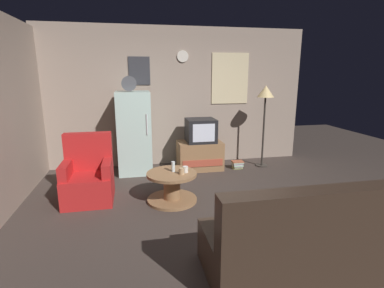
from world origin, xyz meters
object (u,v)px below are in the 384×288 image
Objects in this scene: coffee_table at (172,187)px; couch at (300,243)px; book_stack at (237,164)px; wine_glass at (173,167)px; fridge at (134,133)px; mug_ceramic_tan at (182,171)px; tv_stand at (200,155)px; crt_tv at (201,130)px; mug_ceramic_white at (185,169)px; standing_lamp at (265,98)px; armchair at (89,177)px.

coffee_table is 0.42× the size of couch.
coffee_table is at bearing -139.21° from book_stack.
wine_glass is 0.70× the size of book_stack.
fridge reaches higher than mug_ceramic_tan.
tv_stand is 0.76m from book_stack.
couch reaches higher than coffee_table.
coffee_table is at bearing -118.25° from crt_tv.
mug_ceramic_white is at bearing -111.27° from crt_tv.
crt_tv is at bearing 169.82° from book_stack.
crt_tv is 0.34× the size of standing_lamp.
fridge is at bearing 109.16° from coffee_table.
mug_ceramic_tan is (-1.86, -1.41, -0.88)m from standing_lamp.
coffee_table is 2.05m from couch.
tv_stand is 1.61m from mug_ceramic_tan.
tv_stand is 0.88× the size of armchair.
crt_tv is 0.56× the size of armchair.
armchair is (-1.18, 0.30, 0.12)m from coffee_table.
coffee_table is 1.93m from book_stack.
book_stack is at bearing -10.03° from tv_stand.
wine_glass is 2.08m from couch.
fridge is 1.64m from mug_ceramic_white.
wine_glass is 1.92m from book_stack.
coffee_table is 1.22m from armchair.
crt_tv is at bearing 61.90° from wine_glass.
standing_lamp reaches higher than couch.
mug_ceramic_white is 0.09× the size of armchair.
crt_tv is at bearing 29.48° from armchair.
standing_lamp is at bearing 33.03° from wine_glass.
mug_ceramic_white is at bearing -143.13° from standing_lamp.
fridge is 1.84× the size of armchair.
fridge is 3.28× the size of crt_tv.
mug_ceramic_tan is at bearing 114.83° from couch.
crt_tv is at bearing 177.12° from standing_lamp.
couch is (-1.06, -3.15, -1.05)m from standing_lamp.
armchair reaches higher than coffee_table.
standing_lamp is at bearing 33.55° from coffee_table.
coffee_table is (-0.74, -1.38, -0.54)m from crt_tv.
book_stack is (1.95, -0.17, -0.67)m from fridge.
standing_lamp is (1.25, -0.06, 0.60)m from crt_tv.
fridge reaches higher than wine_glass.
crt_tv is 0.99m from book_stack.
armchair is (-1.31, 0.39, -0.14)m from mug_ceramic_tan.
tv_stand is at bearing 69.30° from mug_ceramic_white.
standing_lamp reaches higher than tv_stand.
mug_ceramic_white is 1.84m from book_stack.
standing_lamp is 17.67× the size of mug_ceramic_white.
mug_ceramic_white is 1.00× the size of mug_ceramic_tan.
book_stack is (0.71, -0.13, -0.68)m from crt_tv.
couch is at bearing -99.67° from book_stack.
coffee_table is at bearing 117.03° from couch.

